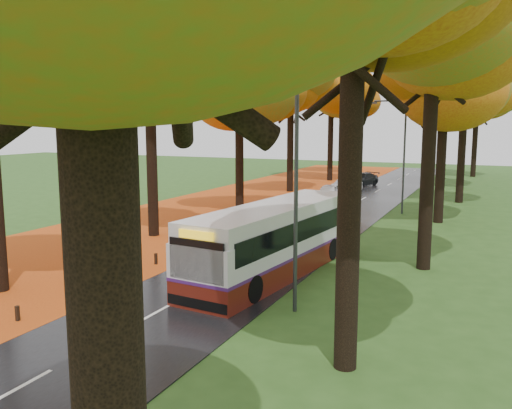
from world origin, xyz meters
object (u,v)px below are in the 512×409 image
Objects in this scene: streetlamp_mid at (401,147)px; streetlamp_far at (436,139)px; car_silver at (345,186)px; streetlamp_near at (289,174)px; car_white at (329,193)px; bus at (275,238)px; car_dark at (362,179)px.

streetlamp_mid is 1.00× the size of streetlamp_far.
streetlamp_mid is at bearing -90.00° from streetlamp_far.
car_silver is (-6.30, 9.05, -4.02)m from streetlamp_mid.
streetlamp_near is 1.95× the size of car_white.
streetlamp_far is 40.19m from bus.
car_white is at bearing 150.82° from streetlamp_mid.
streetlamp_far reaches higher than bus.
streetlamp_near and streetlamp_mid have the same top height.
car_white is 1.04× the size of car_silver.
car_white is at bearing 103.62° from streetlamp_near.
streetlamp_near reaches higher than bus.
streetlamp_far is 1.95× the size of car_white.
streetlamp_mid and streetlamp_far have the same top height.
streetlamp_far reaches higher than car_dark.
streetlamp_near is at bearing -90.00° from streetlamp_far.
car_dark is (-6.30, 15.52, -4.02)m from streetlamp_mid.
streetlamp_near is 31.94m from car_silver.
streetlamp_mid is (0.00, 22.00, 0.00)m from streetlamp_near.
streetlamp_near and streetlamp_far have the same top height.
car_silver reaches higher than car_dark.
bus is (-2.11, -18.01, -3.13)m from streetlamp_mid.
bus is at bearing -64.81° from car_dark.
streetlamp_far is at bearing 80.91° from car_silver.
streetlamp_far is (0.00, 44.00, 0.00)m from streetlamp_near.
car_silver is at bearing 105.00° from bus.
car_dark is at bearing 103.32° from bus.
car_dark is (-4.18, 33.52, -0.90)m from bus.
car_silver is at bearing -115.93° from streetlamp_far.
streetlamp_near is 38.25m from car_dark.
streetlamp_near is 26.48m from car_white.
car_dark is at bearing 106.84° from car_silver.
streetlamp_near is at bearing -80.12° from car_white.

